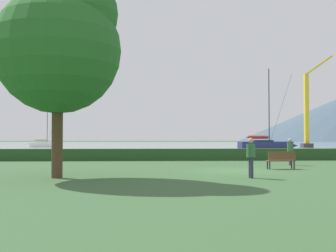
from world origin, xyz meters
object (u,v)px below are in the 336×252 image
person_seated_viewer (251,154)px  park_tree (62,43)px  sailboat_slip_2 (266,145)px  person_standing_walker (290,149)px  dock_crane (307,115)px  sailboat_slip_5 (45,144)px  park_bench_near_path (281,159)px

person_seated_viewer → park_tree: park_tree is taller
sailboat_slip_2 → person_standing_walker: 41.09m
person_seated_viewer → sailboat_slip_2: bearing=69.0°
dock_crane → sailboat_slip_5: bearing=170.7°
park_tree → person_seated_viewer: bearing=-3.8°
sailboat_slip_5 → park_tree: bearing=-77.2°
person_standing_walker → sailboat_slip_5: bearing=127.3°
person_seated_viewer → dock_crane: dock_crane is taller
sailboat_slip_2 → sailboat_slip_5: bearing=143.3°
sailboat_slip_2 → sailboat_slip_5: 48.41m
person_seated_viewer → person_standing_walker: (4.62, 8.53, 0.00)m
park_bench_near_path → person_standing_walker: 3.80m
sailboat_slip_2 → park_bench_near_path: size_ratio=8.12×
park_tree → person_standing_walker: bearing=32.8°
park_tree → dock_crane: (36.31, 66.34, 0.93)m
sailboat_slip_2 → park_tree: 53.08m
person_seated_viewer → park_bench_near_path: bearing=56.0°
park_bench_near_path → person_standing_walker: (1.67, 3.38, 0.44)m
person_seated_viewer → park_tree: 9.08m
sailboat_slip_5 → park_bench_near_path: sailboat_slip_5 is taller
sailboat_slip_5 → park_bench_near_path: 76.02m
park_bench_near_path → person_standing_walker: size_ratio=0.94×
park_tree → dock_crane: 75.64m
dock_crane → park_bench_near_path: bearing=-112.5°
park_tree → sailboat_slip_5: bearing=103.1°
sailboat_slip_5 → person_standing_walker: 73.56m
sailboat_slip_2 → person_seated_viewer: (-14.64, -48.38, 0.19)m
person_seated_viewer → dock_crane: size_ratio=0.09×
park_tree → dock_crane: size_ratio=0.46×
person_seated_viewer → sailboat_slip_5: bearing=104.3°
sailboat_slip_5 → park_bench_near_path: size_ratio=6.73×
park_bench_near_path → person_seated_viewer: 5.95m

